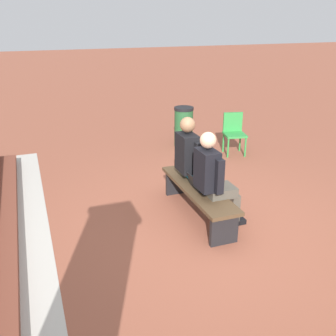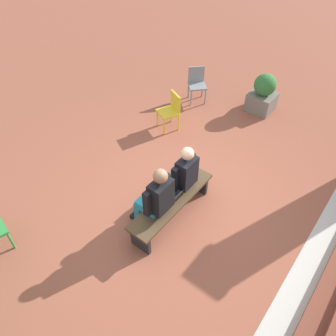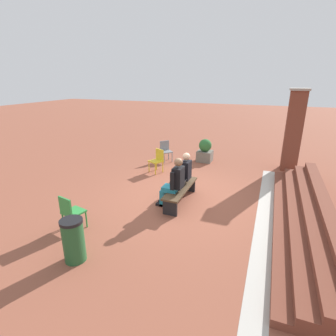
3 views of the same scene
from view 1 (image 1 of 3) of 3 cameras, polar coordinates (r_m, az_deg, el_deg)
The scene contains 8 objects.
ground_plane at distance 5.50m, azimuth 5.36°, elevation -8.24°, with size 60.00×60.00×0.00m, color brown.
concrete_strip at distance 5.32m, azimuth -18.68°, elevation -10.45°, with size 7.29×0.40×0.01m, color #B7B2A8.
bench at distance 5.57m, azimuth 4.38°, elevation -3.66°, with size 1.80×0.44×0.45m.
person_student at distance 5.18m, azimuth 6.68°, elevation -1.37°, with size 0.54×0.68×1.34m.
person_adult at distance 5.73m, azimuth 3.76°, elevation 1.18°, with size 0.56×0.71×1.38m.
laptop at distance 5.48m, azimuth 4.48°, elevation -2.46°, with size 0.32×0.29×0.21m.
plastic_chair_near_bench_right at distance 8.21m, azimuth 9.54°, elevation 5.36°, with size 0.50×0.50×0.84m.
litter_bin at distance 8.60m, azimuth 2.28°, elevation 6.03°, with size 0.42×0.42×0.86m.
Camera 1 is at (-4.29, 2.12, 2.71)m, focal length 42.00 mm.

